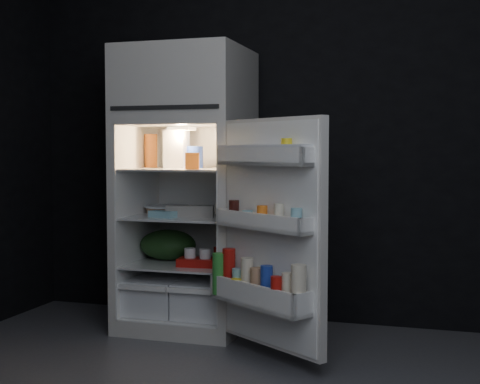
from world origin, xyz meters
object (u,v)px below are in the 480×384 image
(refrigerator, at_px, (188,179))
(milk_jug, at_px, (177,149))
(egg_carton, at_px, (190,211))
(yogurt_tray, at_px, (199,262))
(fridge_door, at_px, (268,237))

(refrigerator, height_order, milk_jug, refrigerator)
(milk_jug, distance_m, egg_carton, 0.41)
(milk_jug, height_order, yogurt_tray, milk_jug)
(fridge_door, xyz_separation_m, yogurt_tray, (-0.55, 0.43, -0.23))
(refrigerator, distance_m, yogurt_tray, 0.55)
(refrigerator, relative_size, egg_carton, 6.07)
(refrigerator, xyz_separation_m, egg_carton, (0.06, -0.11, -0.19))
(milk_jug, xyz_separation_m, yogurt_tray, (0.20, -0.14, -0.69))
(egg_carton, bearing_deg, milk_jug, 130.32)
(egg_carton, height_order, yogurt_tray, egg_carton)
(fridge_door, height_order, yogurt_tray, fridge_door)
(fridge_door, distance_m, yogurt_tray, 0.73)
(fridge_door, distance_m, egg_carton, 0.79)
(milk_jug, distance_m, yogurt_tray, 0.74)
(fridge_door, relative_size, milk_jug, 5.08)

